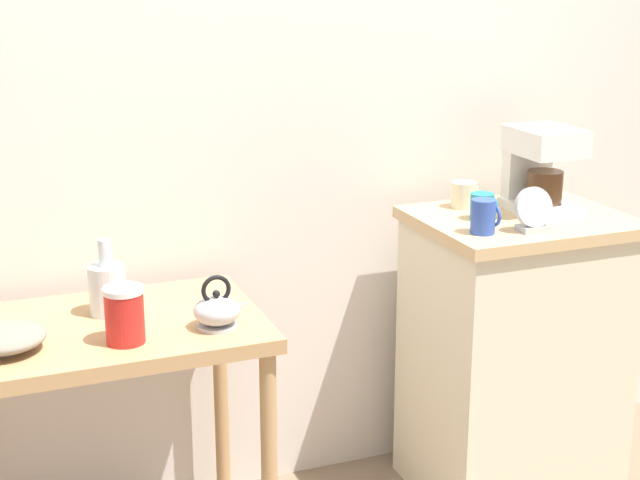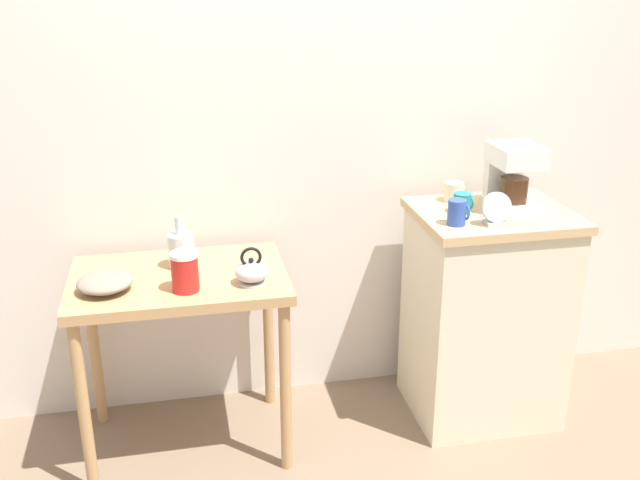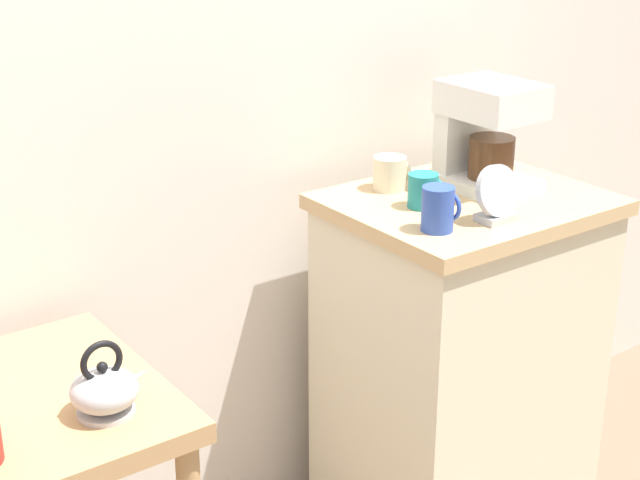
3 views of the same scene
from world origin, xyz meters
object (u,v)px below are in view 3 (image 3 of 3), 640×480
object	(u,v)px
mug_blue	(439,209)
table_clock	(497,197)
coffee_maker	(483,130)
mug_dark_teal	(424,190)
mug_small_cream	(390,173)
teakettle	(105,390)

from	to	relation	value
mug_blue	table_clock	bearing A→B (deg)	-13.54
coffee_maker	mug_blue	world-z (taller)	coffee_maker
mug_dark_teal	mug_small_cream	bearing A→B (deg)	81.85
mug_blue	coffee_maker	bearing A→B (deg)	29.80
coffee_maker	table_clock	xyz separation A→B (m)	(-0.15, -0.20, -0.08)
teakettle	table_clock	bearing A→B (deg)	-1.63
mug_blue	mug_dark_teal	size ratio (longest dim) A/B	1.24
coffee_maker	mug_blue	xyz separation A→B (m)	(-0.29, -0.17, -0.09)
teakettle	mug_dark_teal	xyz separation A→B (m)	(0.86, 0.14, 0.16)
coffee_maker	mug_dark_teal	bearing A→B (deg)	-170.88
coffee_maker	table_clock	bearing A→B (deg)	-126.79
mug_dark_teal	table_clock	world-z (taller)	table_clock
mug_blue	mug_dark_teal	distance (m)	0.15
mug_blue	mug_dark_teal	bearing A→B (deg)	60.33
coffee_maker	table_clock	distance (m)	0.27
mug_small_cream	teakettle	bearing A→B (deg)	-162.13
teakettle	mug_small_cream	distance (m)	0.94
coffee_maker	mug_blue	bearing A→B (deg)	-150.20
mug_dark_teal	mug_small_cream	size ratio (longest dim) A/B	0.91
teakettle	mug_small_cream	bearing A→B (deg)	17.87
mug_blue	teakettle	bearing A→B (deg)	-179.45
mug_dark_teal	teakettle	bearing A→B (deg)	-170.78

